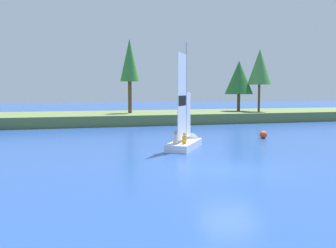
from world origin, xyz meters
The scene contains 7 objects.
ground_plane centered at (0.00, 0.00, 0.00)m, with size 200.00×200.00×0.00m, color #234793.
shore_bank centered at (0.00, 26.42, 0.54)m, with size 80.00×10.08×1.08m, color #5B703D.
shoreline_tree_left centered at (0.18, 25.67, 6.68)m, with size 2.05×2.05×7.99m.
shoreline_tree_midleft centered at (13.39, 26.21, 5.05)m, with size 3.36×3.36×5.96m.
shoreline_tree_centre centered at (15.18, 24.56, 6.23)m, with size 2.74×2.74×7.21m.
sailboat centered at (0.39, 7.03, 0.52)m, with size 3.45×4.34×6.77m.
channel_buoy centered at (7.22, 9.63, 0.28)m, with size 0.55×0.55×0.55m, color #E54C19.
Camera 1 is at (-7.19, -15.29, 3.50)m, focal length 40.82 mm.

